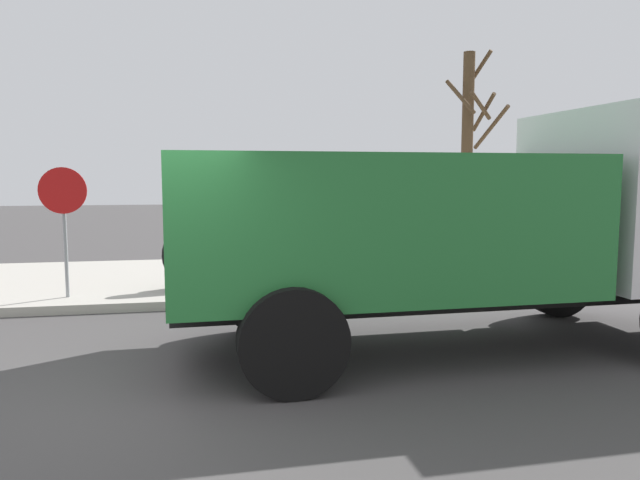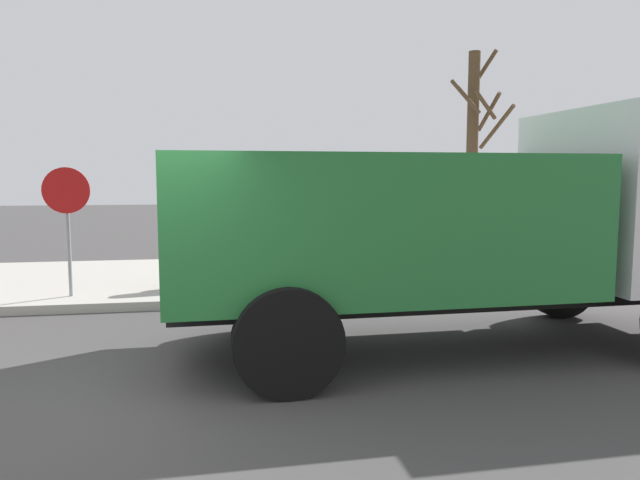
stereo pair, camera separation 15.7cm
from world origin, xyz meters
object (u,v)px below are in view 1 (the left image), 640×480
at_px(loose_tire, 196,255).
at_px(bare_tree, 468,151).
at_px(stop_sign, 64,208).
at_px(dump_truck_green, 472,220).
at_px(fire_hydrant, 196,260).

height_order(loose_tire, bare_tree, bare_tree).
distance_m(stop_sign, dump_truck_green, 6.54).
height_order(loose_tire, dump_truck_green, dump_truck_green).
xyz_separation_m(fire_hydrant, dump_truck_green, (3.47, -4.12, 0.98)).
xyz_separation_m(loose_tire, dump_truck_green, (3.46, -3.83, 0.85)).
height_order(loose_tire, stop_sign, stop_sign).
bearing_deg(fire_hydrant, stop_sign, -161.94).
bearing_deg(bare_tree, dump_truck_green, -114.10).
xyz_separation_m(fire_hydrant, bare_tree, (6.38, 2.38, 2.12)).
bearing_deg(bare_tree, fire_hydrant, -159.55).
bearing_deg(bare_tree, loose_tire, -157.24).
distance_m(fire_hydrant, loose_tire, 0.32).
distance_m(loose_tire, dump_truck_green, 5.23).
height_order(fire_hydrant, stop_sign, stop_sign).
height_order(fire_hydrant, dump_truck_green, dump_truck_green).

